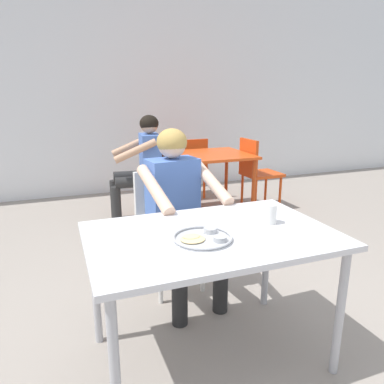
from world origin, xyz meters
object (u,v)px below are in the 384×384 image
(table_background_red, at_px, (208,161))
(table_foreground, at_px, (211,246))
(drinking_cup, at_px, (270,213))
(chair_red_right, at_px, (256,169))
(thali_tray, at_px, (203,237))
(patron_background, at_px, (142,159))
(chair_red_left, at_px, (159,177))
(chair_foreground, at_px, (166,220))
(diner_foreground, at_px, (179,201))
(chair_red_far, at_px, (191,164))

(table_background_red, bearing_deg, table_foreground, -112.90)
(drinking_cup, relative_size, chair_red_right, 0.12)
(thali_tray, height_order, patron_background, patron_background)
(thali_tray, distance_m, table_background_red, 2.59)
(chair_red_left, bearing_deg, chair_foreground, -103.64)
(chair_foreground, bearing_deg, diner_foreground, -84.05)
(diner_foreground, relative_size, chair_red_right, 1.36)
(table_foreground, bearing_deg, drinking_cup, 3.02)
(thali_tray, relative_size, diner_foreground, 0.24)
(chair_red_right, distance_m, chair_red_far, 0.93)
(chair_red_right, bearing_deg, chair_red_left, 179.02)
(drinking_cup, distance_m, chair_red_left, 2.28)
(drinking_cup, bearing_deg, diner_foreground, 115.54)
(chair_red_right, xyz_separation_m, patron_background, (-1.42, 0.05, 0.21))
(table_foreground, height_order, chair_foreground, chair_foreground)
(thali_tray, distance_m, chair_red_left, 2.40)
(thali_tray, xyz_separation_m, chair_red_far, (1.07, 3.04, -0.27))
(drinking_cup, bearing_deg, table_background_red, 74.77)
(chair_red_far, bearing_deg, thali_tray, -109.46)
(diner_foreground, bearing_deg, thali_tray, -99.47)
(chair_red_left, distance_m, chair_red_right, 1.23)
(patron_background, bearing_deg, chair_red_far, 38.78)
(thali_tray, height_order, chair_foreground, chair_foreground)
(chair_red_left, bearing_deg, table_background_red, 2.09)
(drinking_cup, bearing_deg, chair_red_left, 89.66)
(table_background_red, distance_m, patron_background, 0.80)
(diner_foreground, bearing_deg, chair_red_left, 78.99)
(drinking_cup, distance_m, diner_foreground, 0.71)
(chair_red_left, bearing_deg, diner_foreground, -101.01)
(diner_foreground, xyz_separation_m, chair_red_far, (0.95, 2.32, -0.24))
(thali_tray, bearing_deg, drinking_cup, 11.39)
(drinking_cup, height_order, chair_foreground, chair_foreground)
(table_background_red, xyz_separation_m, patron_background, (-0.79, 0.01, 0.07))
(diner_foreground, height_order, table_background_red, diner_foreground)
(drinking_cup, xyz_separation_m, chair_red_right, (1.24, 2.24, -0.29))
(table_foreground, height_order, chair_red_left, chair_red_left)
(patron_background, bearing_deg, diner_foreground, -94.53)
(drinking_cup, bearing_deg, chair_red_far, 77.58)
(chair_foreground, xyz_separation_m, table_background_red, (0.95, 1.42, 0.14))
(table_background_red, bearing_deg, patron_background, 179.34)
(chair_red_right, relative_size, patron_background, 0.74)
(patron_background, bearing_deg, chair_red_right, -2.12)
(chair_foreground, bearing_deg, thali_tray, -95.84)
(table_background_red, bearing_deg, chair_red_far, 87.55)
(chair_red_far, relative_size, patron_background, 0.70)
(drinking_cup, height_order, table_background_red, drinking_cup)
(chair_red_left, bearing_deg, table_foreground, -99.07)
(chair_red_far, bearing_deg, patron_background, -141.22)
(table_background_red, bearing_deg, chair_red_left, -177.91)
(diner_foreground, height_order, chair_red_left, diner_foreground)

